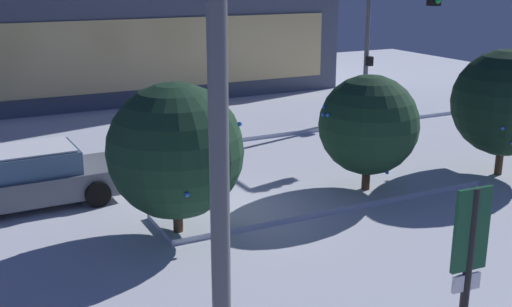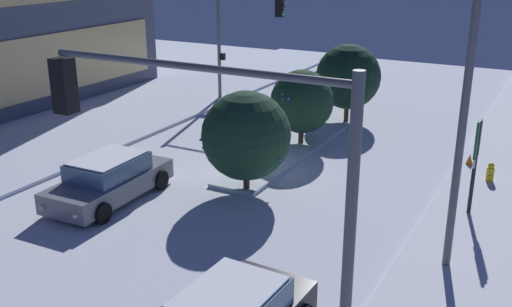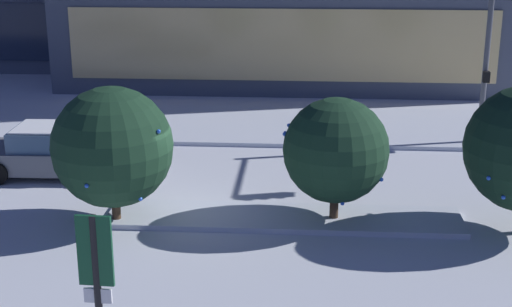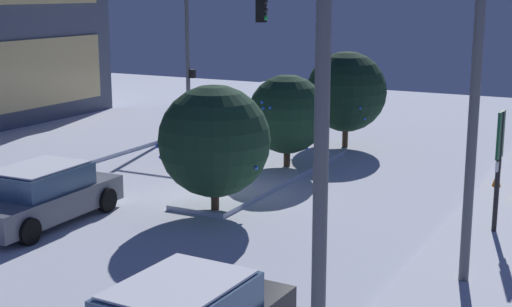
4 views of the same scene
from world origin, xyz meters
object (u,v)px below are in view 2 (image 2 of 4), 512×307
Objects in this scene: car_far at (109,179)px; fire_hydrant at (490,174)px; traffic_light_corner_near_left at (215,169)px; decorated_tree_left_of_median at (302,102)px; parking_info_sign at (476,156)px; decorated_tree_right_of_median at (246,136)px; traffic_light_corner_far_right at (243,26)px; street_lamp_arched at (428,84)px; construction_cone at (469,161)px; decorated_tree_median at (348,77)px.

car_far reaches higher than fire_hydrant.
traffic_light_corner_near_left is 15.15m from decorated_tree_left_of_median.
car_far is at bearing 158.52° from decorated_tree_left_of_median.
decorated_tree_right_of_median reaches higher than parking_info_sign.
traffic_light_corner_far_right is 17.69m from street_lamp_arched.
decorated_tree_right_of_median is at bearing 133.97° from construction_cone.
street_lamp_arched is 8.17m from fire_hydrant.
decorated_tree_left_of_median is at bearing -55.87° from street_lamp_arched.
construction_cone is at bearing -97.73° from street_lamp_arched.
fire_hydrant is at bearing -102.12° from traffic_light_corner_near_left.
street_lamp_arched reaches higher than decorated_tree_median.
decorated_tree_left_of_median is (14.15, 4.75, -2.60)m from traffic_light_corner_near_left.
parking_info_sign is at bearing -139.87° from decorated_tree_median.
street_lamp_arched is (6.59, -1.86, 0.32)m from traffic_light_corner_near_left.
traffic_light_corner_near_left reaches higher than decorated_tree_right_of_median.
decorated_tree_left_of_median is at bearing -24.48° from parking_info_sign.
car_far is 0.74× the size of traffic_light_corner_near_left.
street_lamp_arched is at bearing 171.50° from fire_hydrant.
decorated_tree_right_of_median is (8.69, 4.31, -2.49)m from traffic_light_corner_near_left.
car_far is 13.93m from traffic_light_corner_far_right.
decorated_tree_left_of_median is at bearing 156.90° from car_far.
parking_info_sign reaches higher than construction_cone.
traffic_light_corner_near_left is at bearing -161.43° from decorated_tree_left_of_median.
fire_hydrant is (13.37, -2.87, -4.12)m from traffic_light_corner_near_left.
parking_info_sign is at bearing 110.14° from car_far.
decorated_tree_right_of_median is at bearing -59.98° from traffic_light_corner_far_right.
decorated_tree_right_of_median reaches higher than decorated_tree_left_of_median.
fire_hydrant is 3.52m from parking_info_sign.
fire_hydrant is 1.46× the size of construction_cone.
decorated_tree_median is at bearing -69.64° from street_lamp_arched.
decorated_tree_right_of_median is at bearing -25.85° from street_lamp_arched.
traffic_light_corner_near_left is 10.02m from decorated_tree_right_of_median.
car_far is at bearing -36.98° from traffic_light_corner_near_left.
traffic_light_corner_far_right is at bearing 30.02° from decorated_tree_right_of_median.
fire_hydrant is at bearing -95.82° from decorated_tree_left_of_median.
traffic_light_corner_far_right is 13.73m from construction_cone.
traffic_light_corner_far_right is 1.91× the size of parking_info_sign.
car_far is at bearing 131.40° from construction_cone.
decorated_tree_median is 9.98m from decorated_tree_right_of_median.
traffic_light_corner_near_left is 15.46m from construction_cone.
street_lamp_arched is 7.10m from decorated_tree_right_of_median.
decorated_tree_median reaches higher than parking_info_sign.
decorated_tree_median is at bearing -76.73° from traffic_light_corner_near_left.
decorated_tree_right_of_median is at bearing 123.08° from fire_hydrant.
traffic_light_corner_near_left is 0.87× the size of street_lamp_arched.
decorated_tree_left_of_median is at bearing -71.43° from traffic_light_corner_near_left.
car_far is at bearing 24.90° from parking_info_sign.
traffic_light_corner_far_right is at bearing -61.59° from traffic_light_corner_near_left.
fire_hydrant is at bearing 122.64° from car_far.
traffic_light_corner_far_right reaches higher than parking_info_sign.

